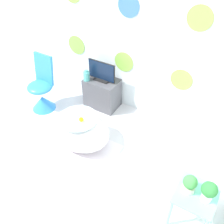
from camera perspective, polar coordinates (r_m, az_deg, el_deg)
name	(u,v)px	position (r m, az deg, el deg)	size (l,w,h in m)	color
ground_plane	(42,196)	(3.08, -14.94, -17.28)	(12.00, 12.00, 0.00)	silver
wall_back_dotted	(129,21)	(3.45, 3.70, 19.11)	(4.55, 0.05, 2.60)	white
rug	(74,148)	(3.44, -8.31, -7.70)	(1.09, 0.71, 0.01)	silver
bathtub	(79,130)	(3.34, -7.13, -3.92)	(0.81, 0.60, 0.45)	white
rubber_duck	(81,119)	(3.11, -6.76, -1.58)	(0.06, 0.06, 0.07)	yellow
chair	(42,94)	(3.99, -14.97, 3.90)	(0.37, 0.37, 0.83)	#338CE0
tv_cabinet	(102,93)	(3.92, -2.16, 4.18)	(0.49, 0.33, 0.46)	#4C4C51
tv	(102,72)	(3.72, -2.28, 8.65)	(0.42, 0.12, 0.29)	black
vase	(86,76)	(3.77, -5.58, 7.86)	(0.09, 0.09, 0.17)	#51B2AD
side_table	(195,199)	(2.67, 17.57, -17.62)	(0.37, 0.39, 0.44)	#72D8B7
potted_plant_left	(190,184)	(2.51, 16.54, -14.78)	(0.13, 0.13, 0.20)	beige
potted_plant_right	(209,191)	(2.48, 20.34, -15.86)	(0.14, 0.14, 0.23)	white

